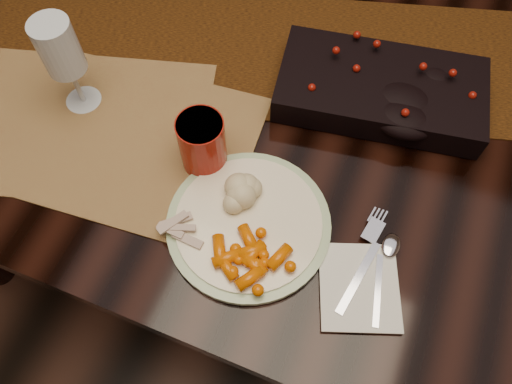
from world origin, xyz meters
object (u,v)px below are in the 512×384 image
at_px(centerpiece, 381,86).
at_px(wine_glass, 68,66).
at_px(napkin, 359,287).
at_px(red_cup, 202,143).
at_px(dining_table, 305,191).
at_px(mashed_potatoes, 240,190).
at_px(baby_carrots, 245,258).
at_px(placemat_main, 127,140).
at_px(dinner_plate, 249,223).
at_px(turkey_shreds, 182,230).

height_order(centerpiece, wine_glass, wine_glass).
xyz_separation_m(napkin, red_cup, (-0.31, 0.12, 0.05)).
relative_size(dining_table, wine_glass, 9.68).
relative_size(centerpiece, mashed_potatoes, 4.54).
bearing_deg(baby_carrots, dining_table, 88.54).
distance_m(dining_table, centerpiece, 0.43).
distance_m(placemat_main, red_cup, 0.16).
bearing_deg(baby_carrots, centerpiece, 74.91).
bearing_deg(dinner_plate, mashed_potatoes, 128.94).
distance_m(centerpiece, turkey_shreds, 0.44).
xyz_separation_m(dinner_plate, baby_carrots, (0.02, -0.06, 0.02)).
xyz_separation_m(dining_table, centerpiece, (0.10, 0.03, 0.41)).
xyz_separation_m(placemat_main, napkin, (0.45, -0.11, 0.00)).
bearing_deg(dining_table, wine_glass, -156.63).
distance_m(placemat_main, turkey_shreds, 0.22).
relative_size(mashed_potatoes, turkey_shreds, 1.02).
xyz_separation_m(placemat_main, dinner_plate, (0.26, -0.07, 0.01)).
height_order(turkey_shreds, red_cup, red_cup).
distance_m(placemat_main, baby_carrots, 0.31).
height_order(dining_table, centerpiece, centerpiece).
bearing_deg(dining_table, baby_carrots, -91.46).
height_order(baby_carrots, turkey_shreds, baby_carrots).
bearing_deg(placemat_main, centerpiece, 28.38).
bearing_deg(centerpiece, placemat_main, -147.00).
bearing_deg(napkin, dinner_plate, 150.18).
xyz_separation_m(turkey_shreds, wine_glass, (-0.29, 0.18, 0.07)).
bearing_deg(placemat_main, turkey_shreds, -41.54).
distance_m(dining_table, napkin, 0.53).
relative_size(baby_carrots, napkin, 0.85).
xyz_separation_m(baby_carrots, turkey_shreds, (-0.11, 0.01, -0.00)).
bearing_deg(mashed_potatoes, centerpiece, 62.08).
height_order(centerpiece, placemat_main, centerpiece).
bearing_deg(red_cup, dining_table, 55.80).
xyz_separation_m(mashed_potatoes, red_cup, (-0.09, 0.05, 0.02)).
relative_size(dinner_plate, baby_carrots, 2.26).
height_order(dining_table, wine_glass, wine_glass).
distance_m(centerpiece, wine_glass, 0.54).
bearing_deg(turkey_shreds, baby_carrots, -3.40).
bearing_deg(red_cup, centerpiece, 44.97).
relative_size(placemat_main, napkin, 3.21).
relative_size(dinner_plate, napkin, 1.91).
bearing_deg(baby_carrots, mashed_potatoes, 116.10).
distance_m(mashed_potatoes, turkey_shreds, 0.11).
xyz_separation_m(dinner_plate, wine_glass, (-0.38, 0.12, 0.08)).
height_order(placemat_main, baby_carrots, baby_carrots).
bearing_deg(centerpiece, wine_glass, -158.00).
distance_m(turkey_shreds, wine_glass, 0.35).
bearing_deg(wine_glass, baby_carrots, -24.84).
bearing_deg(red_cup, napkin, -20.88).
relative_size(turkey_shreds, napkin, 0.57).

